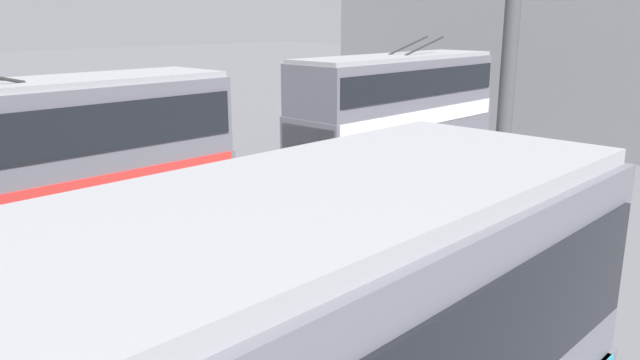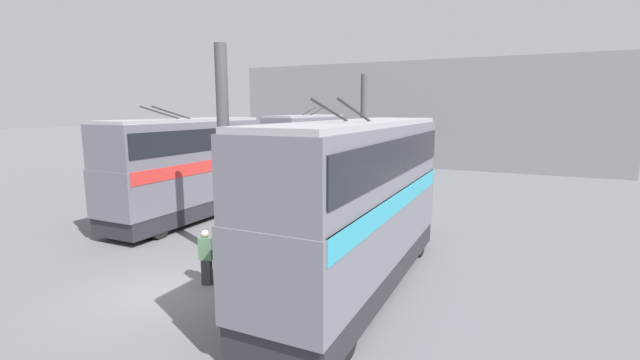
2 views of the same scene
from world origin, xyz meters
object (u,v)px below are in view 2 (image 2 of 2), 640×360
at_px(bus_right_mid, 187,163).
at_px(bus_right_far, 306,144).
at_px(person_by_left_row, 312,245).
at_px(person_aisle_foreground, 206,256).
at_px(bus_left_near, 359,196).
at_px(oil_drum, 286,277).

height_order(bus_right_mid, bus_right_far, bus_right_mid).
height_order(person_by_left_row, person_aisle_foreground, person_by_left_row).
bearing_deg(bus_right_far, bus_left_near, -148.43).
xyz_separation_m(bus_right_far, person_by_left_row, (-16.60, -8.70, -1.91)).
height_order(bus_left_near, oil_drum, bus_left_near).
bearing_deg(person_by_left_row, oil_drum, 156.16).
xyz_separation_m(bus_right_mid, bus_right_far, (12.98, 0.00, 0.01)).
height_order(bus_right_far, oil_drum, bus_right_far).
distance_m(bus_right_mid, person_aisle_foreground, 8.82).
distance_m(bus_right_far, person_aisle_foreground, 20.06).
height_order(bus_right_mid, oil_drum, bus_right_mid).
bearing_deg(bus_right_mid, bus_right_far, 0.00).
height_order(bus_right_mid, person_by_left_row, bus_right_mid).
bearing_deg(bus_right_mid, person_by_left_row, -112.59).
bearing_deg(bus_right_mid, person_aisle_foreground, -134.39).
bearing_deg(person_by_left_row, bus_right_far, 5.88).
bearing_deg(bus_left_near, bus_right_mid, 68.08).
height_order(bus_left_near, person_aisle_foreground, bus_left_near).
xyz_separation_m(bus_right_mid, person_aisle_foreground, (-6.02, -6.15, -1.91)).
relative_size(bus_right_far, person_by_left_row, 5.03).
distance_m(person_by_left_row, oil_drum, 1.79).
bearing_deg(bus_right_far, person_aisle_foreground, -162.06).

